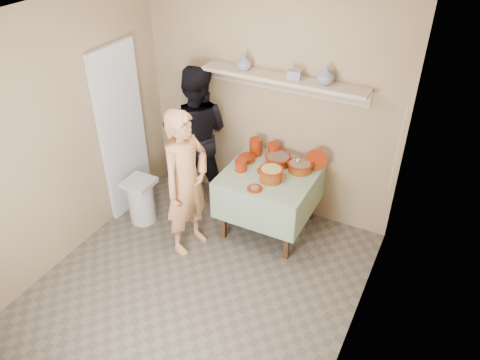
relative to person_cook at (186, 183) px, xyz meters
The scene contains 22 objects.
ground 1.10m from the person_cook, 57.16° to the right, with size 3.50×3.50×0.00m, color #61584C.
tile_panel 1.12m from the person_cook, 162.81° to the left, with size 0.06×0.70×2.00m, color silver.
plate_stack_a 1.00m from the person_cook, 70.03° to the left, with size 0.15×0.15×0.20m, color maroon.
plate_stack_b 1.13m from the person_cook, 61.18° to the left, with size 0.14×0.14×0.17m, color maroon.
bowl_stack 0.65m from the person_cook, 58.24° to the left, with size 0.13×0.13×0.13m, color maroon.
empty_bowl 0.83m from the person_cook, 67.93° to the left, with size 0.19×0.19×0.06m, color maroon.
propped_lid 1.42m from the person_cook, 41.69° to the left, with size 0.24×0.24×0.02m, color maroon.
vase_right 1.76m from the person_cook, 44.09° to the left, with size 0.18×0.18×0.18m, color navy.
vase_left 1.41m from the person_cook, 81.22° to the left, with size 0.16×0.16×0.17m, color navy.
ceramic_box 1.55m from the person_cook, 53.50° to the left, with size 0.13×0.10×0.10m, color navy.
person_cook is the anchor object (origin of this frame).
person_helper 0.99m from the person_cook, 115.66° to the left, with size 0.83×0.65×1.71m, color black.
room_shell 1.09m from the person_cook, 57.16° to the right, with size 3.04×3.54×2.62m.
serving_table 0.94m from the person_cook, 45.25° to the left, with size 0.97×0.97×0.76m.
cazuela_meat_a 1.08m from the person_cook, 53.03° to the left, with size 0.30×0.30×0.10m.
cazuela_meat_b 1.24m from the person_cook, 42.48° to the left, with size 0.28×0.28×0.10m.
ladle 1.23m from the person_cook, 43.75° to the left, with size 0.08×0.26×0.19m.
cazuela_rice 0.89m from the person_cook, 36.35° to the left, with size 0.33×0.25×0.14m.
front_plate 0.70m from the person_cook, 24.86° to the left, with size 0.16×0.16×0.03m.
wall_shelf 1.47m from the person_cook, 59.69° to the left, with size 1.80×0.25×0.21m.
trash_bin 0.91m from the person_cook, behind, with size 0.32×0.32×0.56m.
electrical_cord 2.10m from the person_cook, 24.61° to the left, with size 0.01×0.05×0.90m.
Camera 1 is at (1.89, -2.65, 3.50)m, focal length 35.00 mm.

